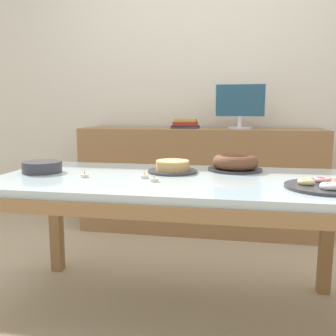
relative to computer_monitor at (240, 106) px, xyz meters
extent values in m
plane|color=tan|center=(-0.33, -1.39, -1.10)|extent=(12.00, 12.00, 0.00)
cube|color=silver|center=(-0.33, 0.30, 0.20)|extent=(8.00, 0.10, 2.60)
cube|color=silver|center=(-0.33, -1.39, -0.38)|extent=(1.78, 0.86, 0.04)
cube|color=olive|center=(-0.33, -1.79, -0.43)|extent=(1.81, 0.08, 0.06)
cube|color=olive|center=(-0.33, -0.98, -0.43)|extent=(1.81, 0.08, 0.06)
cube|color=olive|center=(-1.20, -1.39, -0.43)|extent=(0.08, 0.89, 0.06)
cube|color=olive|center=(-1.17, -1.01, -0.76)|extent=(0.07, 0.07, 0.67)
cube|color=olive|center=(0.51, -1.01, -0.76)|extent=(0.07, 0.07, 0.67)
cube|color=olive|center=(-0.33, 0.00, -0.64)|extent=(2.07, 0.44, 0.91)
cylinder|color=silver|center=(0.00, 0.00, -0.18)|extent=(0.20, 0.20, 0.02)
cylinder|color=silver|center=(0.00, 0.00, -0.13)|extent=(0.04, 0.04, 0.09)
cube|color=silver|center=(0.00, 0.00, 0.05)|extent=(0.42, 0.02, 0.28)
cube|color=navy|center=(0.00, -0.01, 0.05)|extent=(0.40, 0.00, 0.26)
cube|color=#3F3838|center=(-0.46, 0.00, -0.18)|extent=(0.23, 0.16, 0.03)
cube|color=maroon|center=(-0.46, 0.00, -0.15)|extent=(0.21, 0.18, 0.03)
cube|color=#B29933|center=(-0.46, 0.00, -0.12)|extent=(0.18, 0.15, 0.02)
cylinder|color=#333338|center=(-0.35, -1.24, -0.36)|extent=(0.27, 0.27, 0.01)
cylinder|color=tan|center=(-0.35, -1.24, -0.33)|extent=(0.18, 0.18, 0.05)
cylinder|color=#F4CA7D|center=(-0.35, -1.24, -0.30)|extent=(0.18, 0.18, 0.01)
cylinder|color=#333338|center=(-0.02, -1.11, -0.36)|extent=(0.30, 0.30, 0.01)
torus|color=brown|center=(-0.02, -1.11, -0.32)|extent=(0.26, 0.26, 0.07)
cylinder|color=#333338|center=(0.37, -1.53, -0.36)|extent=(0.34, 0.34, 0.01)
torus|color=pink|center=(0.38, -1.46, -0.34)|extent=(0.08, 0.08, 0.02)
torus|color=#EAD184|center=(0.29, -1.52, -0.34)|extent=(0.07, 0.07, 0.02)
torus|color=white|center=(0.37, -1.61, -0.34)|extent=(0.08, 0.08, 0.03)
cylinder|color=#333338|center=(-1.05, -1.37, -0.36)|extent=(0.21, 0.21, 0.01)
cylinder|color=#333338|center=(-1.05, -1.37, -0.35)|extent=(0.21, 0.21, 0.01)
cylinder|color=#333338|center=(-1.05, -1.37, -0.34)|extent=(0.21, 0.21, 0.01)
cylinder|color=#333338|center=(-1.05, -1.37, -0.33)|extent=(0.21, 0.21, 0.01)
cylinder|color=#333338|center=(-1.05, -1.37, -0.32)|extent=(0.21, 0.21, 0.01)
cylinder|color=#333338|center=(-1.05, -1.37, -0.31)|extent=(0.21, 0.21, 0.01)
cylinder|color=silver|center=(-0.39, -1.51, -0.36)|extent=(0.04, 0.04, 0.02)
cylinder|color=white|center=(-0.39, -1.51, -0.35)|extent=(0.03, 0.03, 0.00)
cone|color=#F9B74C|center=(-0.39, -1.51, -0.34)|extent=(0.01, 0.01, 0.02)
cylinder|color=silver|center=(-0.46, -1.44, -0.36)|extent=(0.04, 0.04, 0.02)
cylinder|color=white|center=(-0.46, -1.44, -0.35)|extent=(0.03, 0.03, 0.00)
cone|color=#F9B74C|center=(-0.46, -1.44, -0.34)|extent=(0.01, 0.01, 0.02)
cylinder|color=silver|center=(-0.76, -1.47, -0.36)|extent=(0.04, 0.04, 0.02)
cylinder|color=white|center=(-0.76, -1.47, -0.35)|extent=(0.03, 0.03, 0.00)
cone|color=#F9B74C|center=(-0.76, -1.47, -0.34)|extent=(0.01, 0.01, 0.02)
camera|label=1|loc=(0.00, -3.21, -0.03)|focal=40.00mm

